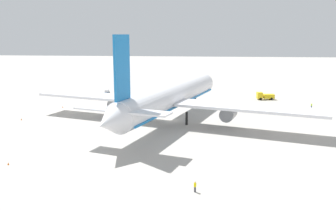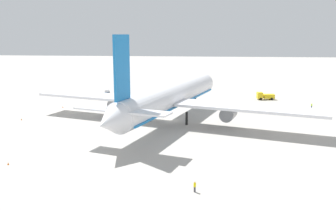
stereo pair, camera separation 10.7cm
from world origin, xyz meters
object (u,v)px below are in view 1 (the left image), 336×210
(baggage_cart_1, at_px, (107,91))
(ground_worker_1, at_px, (195,187))
(airliner, at_px, (170,97))
(traffic_cone_2, at_px, (8,164))
(ground_worker_0, at_px, (311,106))
(traffic_cone_0, at_px, (21,119))
(service_van, at_px, (318,110))
(ground_worker_2, at_px, (196,94))
(traffic_cone_1, at_px, (63,107))
(service_truck_2, at_px, (265,96))

(baggage_cart_1, xyz_separation_m, ground_worker_1, (-94.28, -39.71, 0.22))
(airliner, xyz_separation_m, traffic_cone_2, (-37.42, 27.66, -6.74))
(ground_worker_0, bearing_deg, traffic_cone_0, 106.42)
(service_van, bearing_deg, ground_worker_1, 148.66)
(airliner, distance_m, service_van, 47.93)
(ground_worker_2, distance_m, traffic_cone_1, 52.97)
(ground_worker_1, bearing_deg, ground_worker_2, 1.12)
(baggage_cart_1, xyz_separation_m, ground_worker_0, (-24.69, -77.23, 0.15))
(service_van, xyz_separation_m, traffic_cone_0, (-17.38, 88.40, -0.76))
(traffic_cone_0, xyz_separation_m, traffic_cone_2, (-34.94, -15.58, 0.00))
(service_truck_2, relative_size, traffic_cone_1, 12.30)
(service_truck_2, distance_m, traffic_cone_0, 86.23)
(airliner, height_order, service_van, airliner)
(service_truck_2, distance_m, baggage_cart_1, 64.96)
(baggage_cart_1, xyz_separation_m, traffic_cone_1, (-32.62, 6.56, -0.41))
(traffic_cone_1, bearing_deg, traffic_cone_0, 164.32)
(ground_worker_0, bearing_deg, traffic_cone_1, 95.41)
(ground_worker_2, relative_size, traffic_cone_0, 3.24)
(ground_worker_2, bearing_deg, traffic_cone_1, 122.84)
(airliner, bearing_deg, service_van, -71.74)
(traffic_cone_0, bearing_deg, traffic_cone_2, -155.96)
(service_truck_2, bearing_deg, ground_worker_1, 163.82)
(service_van, relative_size, traffic_cone_1, 8.47)
(airliner, height_order, service_truck_2, airliner)
(airliner, bearing_deg, baggage_cart_1, 33.09)
(airliner, relative_size, baggage_cart_1, 27.97)
(baggage_cart_1, relative_size, ground_worker_0, 1.78)
(baggage_cart_1, bearing_deg, airliner, -146.91)
(ground_worker_1, bearing_deg, traffic_cone_1, 36.89)
(service_van, distance_m, ground_worker_0, 8.84)
(baggage_cart_1, bearing_deg, ground_worker_0, -107.73)
(airliner, bearing_deg, traffic_cone_2, 143.53)
(airliner, xyz_separation_m, traffic_cone_0, (-2.48, 43.24, -6.74))
(airliner, height_order, baggage_cart_1, airliner)
(baggage_cart_1, bearing_deg, ground_worker_1, -157.16)
(service_van, xyz_separation_m, ground_worker_0, (8.83, -0.51, -0.20))
(airliner, xyz_separation_m, baggage_cart_1, (48.41, 31.55, -6.33))
(service_van, height_order, traffic_cone_2, service_van)
(airliner, height_order, traffic_cone_0, airliner)
(traffic_cone_0, bearing_deg, airliner, -86.72)
(service_truck_2, xyz_separation_m, traffic_cone_0, (-40.95, 75.88, -1.10))
(service_van, height_order, traffic_cone_1, service_van)
(ground_worker_1, height_order, ground_worker_2, ground_worker_2)
(airliner, distance_m, traffic_cone_1, 41.80)
(ground_worker_0, bearing_deg, service_truck_2, 41.48)
(ground_worker_1, distance_m, traffic_cone_0, 67.27)
(ground_worker_2, xyz_separation_m, traffic_cone_1, (-28.73, 44.51, -0.63))
(ground_worker_0, bearing_deg, airliner, 117.45)
(traffic_cone_0, bearing_deg, service_van, -78.88)
(traffic_cone_0, height_order, traffic_cone_1, same)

